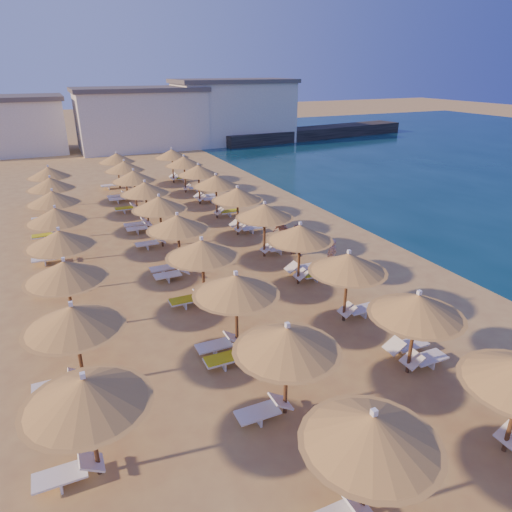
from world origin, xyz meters
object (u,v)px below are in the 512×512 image
parasol_row_west (178,224)px  beachgoer_b (298,240)px  beachgoer_c (281,233)px  jetty (315,133)px  parasol_row_east (265,212)px  beachgoer_a (332,255)px

parasol_row_west → beachgoer_b: (6.36, -0.66, -1.64)m
beachgoer_b → beachgoer_c: bearing=161.8°
beachgoer_b → jetty: bearing=119.9°
jetty → parasol_row_east: size_ratio=0.74×
parasol_row_west → beachgoer_b: parasol_row_west is taller
jetty → beachgoer_c: bearing=-131.3°
parasol_row_east → beachgoer_a: (2.24, -3.15, -1.68)m
beachgoer_b → beachgoer_a: 2.55m
beachgoer_b → parasol_row_west: bearing=-123.4°
parasol_row_east → parasol_row_west: (-4.68, 0.00, 0.00)m
jetty → parasol_row_west: bearing=-136.8°
beachgoer_b → parasol_row_east: bearing=-139.1°
jetty → beachgoer_a: (-23.62, -40.26, 0.09)m
jetty → beachgoer_b: 44.86m
beachgoer_b → beachgoer_a: bearing=-14.7°
parasol_row_east → parasol_row_west: same height
parasol_row_east → beachgoer_c: parasol_row_east is taller
parasol_row_west → beachgoer_a: bearing=-24.5°
jetty → parasol_row_west: parasol_row_west is taller
beachgoer_a → beachgoer_c: (-0.80, 3.94, 0.03)m
parasol_row_east → beachgoer_b: 2.44m
jetty → beachgoer_b: (-24.18, -37.78, 0.13)m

